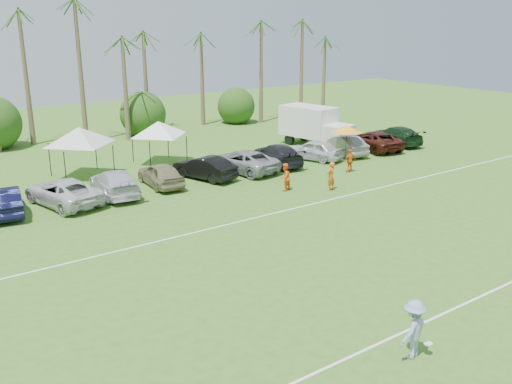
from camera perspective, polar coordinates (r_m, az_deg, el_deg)
ground at (r=20.02m, az=21.76°, el=-14.06°), size 120.00×120.00×0.00m
field_lines at (r=24.56m, az=5.95°, el=-6.93°), size 80.00×12.10×0.01m
palm_tree_4 at (r=48.00m, az=-22.95°, el=12.78°), size 2.40×2.40×8.90m
palm_tree_5 at (r=49.05m, az=-18.41°, el=14.33°), size 2.40×2.40×9.90m
palm_tree_6 at (r=50.40m, az=-14.03°, el=15.70°), size 2.40×2.40×10.90m
palm_tree_7 at (r=52.04m, az=-9.84°, el=16.91°), size 2.40×2.40×11.90m
palm_tree_8 at (r=54.50m, az=-4.84°, el=14.36°), size 2.40×2.40×8.90m
palm_tree_9 at (r=57.21m, az=-0.41°, el=15.42°), size 2.40×2.40×9.90m
palm_tree_10 at (r=60.22m, az=3.63°, el=16.28°), size 2.40×2.40×10.90m
palm_tree_11 at (r=62.83m, az=6.60°, el=17.01°), size 2.40×2.40×11.90m
bush_tree_2 at (r=52.73m, az=-11.84°, el=7.77°), size 4.00×4.00×4.00m
bush_tree_3 at (r=57.47m, az=-2.63°, el=8.85°), size 4.00×4.00×4.00m
sideline_player_a at (r=34.41m, az=7.50°, el=1.58°), size 0.70×0.54×1.73m
sideline_player_b at (r=34.06m, az=2.90°, el=1.50°), size 0.98×0.88×1.68m
sideline_player_c at (r=38.72m, az=9.38°, el=3.12°), size 0.93×0.39×1.59m
box_truck at (r=46.18m, az=5.99°, el=6.63°), size 3.34×6.43×3.16m
canopy_tent_left at (r=38.04m, az=-17.34°, el=6.21°), size 4.77×4.77×3.86m
canopy_tent_right at (r=40.69m, az=-9.76°, el=6.98°), size 4.36×4.36×3.53m
market_umbrella at (r=41.95m, az=9.05°, el=6.28°), size 2.28×2.28×2.54m
frisbee_player at (r=18.29m, az=15.45°, el=-13.10°), size 1.33×0.93×1.88m
parked_car_1 at (r=32.73m, az=-23.89°, el=-0.81°), size 2.22×4.66×1.47m
parked_car_2 at (r=33.23m, az=-18.75°, el=0.02°), size 3.53×5.71×1.47m
parked_car_3 at (r=34.22m, az=-13.97°, el=0.91°), size 2.69×5.30×1.47m
parked_car_4 at (r=35.50m, az=-9.53°, el=1.76°), size 2.07×4.45×1.47m
parked_car_5 at (r=36.74m, az=-5.19°, el=2.44°), size 2.78×4.73×1.47m
parked_car_6 at (r=38.33m, az=-1.30°, el=3.12°), size 3.30×5.64×1.47m
parked_car_7 at (r=40.22m, az=2.11°, el=3.78°), size 2.93×5.37×1.47m
parked_car_8 at (r=41.81m, az=5.74°, el=4.21°), size 3.20×4.66×1.47m
parked_car_9 at (r=43.79m, az=8.78°, el=4.68°), size 2.33×4.68×1.47m
parked_car_10 at (r=45.85m, az=11.61°, el=5.08°), size 3.28×5.63×1.47m
parked_car_11 at (r=48.26m, az=13.83°, el=5.53°), size 2.94×5.37×1.47m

